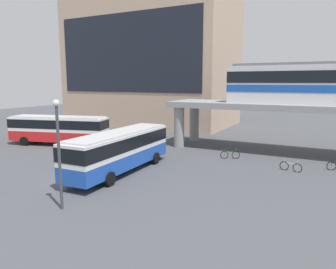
{
  "coord_description": "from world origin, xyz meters",
  "views": [
    {
      "loc": [
        16.38,
        -16.21,
        7.0
      ],
      "look_at": [
        2.94,
        9.44,
        2.2
      ],
      "focal_mm": 34.13,
      "sensor_mm": 36.0,
      "label": 1
    }
  ],
  "objects_px": {
    "station_building": "(152,63)",
    "bicycle_silver": "(291,167)",
    "bus_main": "(120,147)",
    "bicycle_green": "(230,155)",
    "bus_secondary": "(58,127)"
  },
  "relations": [
    {
      "from": "station_building",
      "to": "bus_main",
      "type": "distance_m",
      "value": 31.21
    },
    {
      "from": "bus_secondary",
      "to": "bicycle_silver",
      "type": "distance_m",
      "value": 24.45
    },
    {
      "from": "bus_main",
      "to": "bicycle_silver",
      "type": "distance_m",
      "value": 13.54
    },
    {
      "from": "station_building",
      "to": "bicycle_green",
      "type": "relative_size",
      "value": 15.96
    },
    {
      "from": "station_building",
      "to": "bicycle_silver",
      "type": "height_order",
      "value": "station_building"
    },
    {
      "from": "bus_main",
      "to": "bicycle_silver",
      "type": "xyz_separation_m",
      "value": [
        11.74,
        6.55,
        -1.63
      ]
    },
    {
      "from": "bus_secondary",
      "to": "bicycle_green",
      "type": "distance_m",
      "value": 19.16
    },
    {
      "from": "bus_secondary",
      "to": "bicycle_silver",
      "type": "bearing_deg",
      "value": 1.69
    },
    {
      "from": "station_building",
      "to": "bus_secondary",
      "type": "height_order",
      "value": "station_building"
    },
    {
      "from": "station_building",
      "to": "bicycle_silver",
      "type": "xyz_separation_m",
      "value": [
        24.85,
        -20.58,
        -9.78
      ]
    },
    {
      "from": "bus_secondary",
      "to": "bicycle_green",
      "type": "relative_size",
      "value": 6.81
    },
    {
      "from": "station_building",
      "to": "bicycle_green",
      "type": "xyz_separation_m",
      "value": [
        19.37,
        -18.75,
        -9.78
      ]
    },
    {
      "from": "bus_secondary",
      "to": "bicycle_silver",
      "type": "xyz_separation_m",
      "value": [
        24.39,
        0.72,
        -1.63
      ]
    },
    {
      "from": "bus_main",
      "to": "bicycle_green",
      "type": "distance_m",
      "value": 10.59
    },
    {
      "from": "bus_main",
      "to": "bus_secondary",
      "type": "height_order",
      "value": "same"
    }
  ]
}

